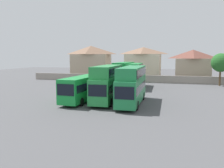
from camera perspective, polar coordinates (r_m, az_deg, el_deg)
name	(u,v)px	position (r m, az deg, el deg)	size (l,w,h in m)	color
ground	(131,86)	(49.96, 4.54, -0.55)	(140.00, 140.00, 0.00)	#4C4C4F
depot_boundary_wall	(137,79)	(57.53, 6.01, 1.32)	(56.00, 0.50, 1.80)	gray
bus_1	(83,87)	(33.45, -7.14, -0.77)	(2.93, 10.31, 3.54)	#178B38
bus_2	(107,82)	(32.64, -1.15, 0.58)	(3.09, 10.18, 5.08)	#23853E
bus_3	(132,83)	(31.33, 4.92, 0.22)	(2.87, 11.15, 5.00)	#1E7B42
bus_4	(124,73)	(47.75, 2.88, 2.60)	(2.75, 10.15, 5.13)	#137D31
bus_5	(134,74)	(47.46, 5.45, 2.41)	(3.06, 10.77, 4.91)	#128032
house_terrace_left	(91,62)	(68.24, -5.15, 5.44)	(11.00, 6.58, 9.33)	tan
house_terrace_centre	(143,63)	(64.35, 7.62, 5.07)	(9.65, 7.37, 8.81)	beige
house_terrace_right	(193,65)	(62.77, 19.08, 4.35)	(8.83, 6.88, 8.01)	tan
tree_left_of_lot	(221,63)	(55.31, 25.03, 4.73)	(4.01, 4.01, 7.01)	brown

